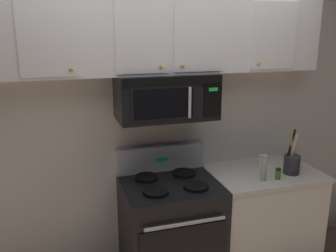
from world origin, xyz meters
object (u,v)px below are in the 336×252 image
object	(u,v)px
stove_range	(170,232)
utensil_crock_charcoal	(292,163)
over_range_microwave	(166,96)
pepper_mill	(264,168)
salt_shaker	(260,161)
spice_jar	(278,174)

from	to	relation	value
stove_range	utensil_crock_charcoal	world-z (taller)	utensil_crock_charcoal
over_range_microwave	pepper_mill	size ratio (longest dim) A/B	3.58
over_range_microwave	salt_shaker	bearing A→B (deg)	-1.11
salt_shaker	pepper_mill	world-z (taller)	pepper_mill
over_range_microwave	utensil_crock_charcoal	xyz separation A→B (m)	(1.03, -0.22, -0.58)
stove_range	pepper_mill	bearing A→B (deg)	-12.78
stove_range	spice_jar	xyz separation A→B (m)	(0.86, -0.18, 0.48)
pepper_mill	spice_jar	size ratio (longest dim) A/B	2.33
stove_range	salt_shaker	bearing A→B (deg)	6.63
over_range_microwave	salt_shaker	world-z (taller)	over_range_microwave
over_range_microwave	pepper_mill	distance (m)	0.97
over_range_microwave	salt_shaker	distance (m)	1.06
salt_shaker	pepper_mill	size ratio (longest dim) A/B	0.51
spice_jar	stove_range	bearing A→B (deg)	168.30
stove_range	salt_shaker	distance (m)	0.99
stove_range	spice_jar	bearing A→B (deg)	-11.70
salt_shaker	over_range_microwave	bearing A→B (deg)	178.89
spice_jar	salt_shaker	bearing A→B (deg)	89.36
salt_shaker	spice_jar	xyz separation A→B (m)	(-0.00, -0.28, -0.01)
over_range_microwave	utensil_crock_charcoal	distance (m)	1.20
stove_range	pepper_mill	xyz separation A→B (m)	(0.73, -0.17, 0.54)
salt_shaker	spice_jar	world-z (taller)	salt_shaker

